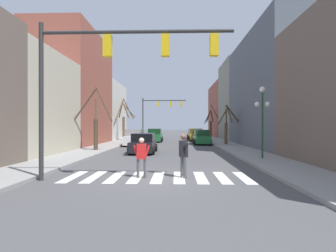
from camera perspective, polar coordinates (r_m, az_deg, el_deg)
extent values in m
plane|color=#4C4C4F|center=(10.99, -2.35, -11.31)|extent=(240.00, 240.00, 0.00)
cube|color=gray|center=(13.01, -31.44, -9.20)|extent=(2.86, 90.00, 0.15)
cube|color=gray|center=(12.25, 28.82, -9.78)|extent=(2.86, 90.00, 0.15)
cube|color=#BCB299|center=(22.08, -29.62, 4.17)|extent=(6.00, 8.26, 7.49)
cube|color=#934C3D|center=(31.12, -20.04, 7.33)|extent=(6.00, 11.47, 12.19)
cube|color=beige|center=(41.04, -14.48, 3.02)|extent=(6.00, 9.91, 8.53)
cube|color=#515B66|center=(28.45, 22.33, 6.94)|extent=(6.00, 15.69, 11.14)
cube|color=gray|center=(40.10, 16.15, 5.16)|extent=(6.00, 8.80, 11.43)
cube|color=#934C3D|center=(50.84, 13.04, 3.24)|extent=(6.00, 13.39, 9.92)
cube|color=white|center=(12.03, -19.92, -10.31)|extent=(0.45, 2.60, 0.01)
cube|color=white|center=(11.73, -15.76, -10.57)|extent=(0.45, 2.60, 0.01)
cube|color=white|center=(11.49, -11.40, -10.79)|extent=(0.45, 2.60, 0.01)
cube|color=white|center=(11.33, -6.88, -10.95)|extent=(0.45, 2.60, 0.01)
cube|color=white|center=(11.23, -2.25, -11.05)|extent=(0.45, 2.60, 0.01)
cube|color=white|center=(11.20, 2.43, -11.07)|extent=(0.45, 2.60, 0.01)
cube|color=white|center=(11.25, 7.11, -11.03)|extent=(0.45, 2.60, 0.01)
cube|color=white|center=(11.37, 11.71, -10.91)|extent=(0.45, 2.60, 0.01)
cube|color=white|center=(11.55, 16.19, -10.74)|extent=(0.45, 2.60, 0.01)
cylinder|color=#2D2D2D|center=(11.57, -25.89, 4.81)|extent=(0.18, 0.18, 6.25)
cylinder|color=#2D2D2D|center=(10.97, -6.91, 19.69)|extent=(7.59, 0.14, 0.14)
cube|color=yellow|center=(11.02, -13.02, 16.59)|extent=(0.32, 0.28, 0.84)
cube|color=yellow|center=(10.69, -0.59, 17.11)|extent=(0.32, 0.28, 0.84)
cube|color=yellow|center=(10.78, 10.00, 16.96)|extent=(0.32, 0.28, 0.84)
cylinder|color=#2D2D2D|center=(42.40, -5.49, 1.63)|extent=(0.18, 0.18, 6.61)
cylinder|color=#2D2D2D|center=(42.29, -0.82, 5.58)|extent=(6.90, 0.14, 0.14)
cube|color=yellow|center=(42.30, -2.23, 4.83)|extent=(0.32, 0.28, 0.84)
cube|color=yellow|center=(42.20, 0.59, 4.84)|extent=(0.32, 0.28, 0.84)
cube|color=yellow|center=(42.20, 2.94, 4.84)|extent=(0.32, 0.28, 0.84)
cylinder|color=#1E4C2D|center=(17.24, 19.85, 0.15)|extent=(0.12, 0.12, 4.08)
sphere|color=white|center=(17.39, 19.85, 7.49)|extent=(0.36, 0.36, 0.36)
sphere|color=white|center=(17.20, 18.84, 4.51)|extent=(0.31, 0.31, 0.31)
sphere|color=white|center=(17.40, 20.86, 4.46)|extent=(0.31, 0.31, 0.31)
cube|color=#236B38|center=(35.02, -2.87, -2.46)|extent=(1.78, 4.51, 0.87)
cube|color=#133A1E|center=(35.00, -2.87, -1.16)|extent=(1.63, 2.35, 0.71)
cylinder|color=black|center=(33.58, -1.52, -3.07)|extent=(0.22, 0.64, 0.64)
cylinder|color=black|center=(33.73, -4.59, -3.05)|extent=(0.22, 0.64, 0.64)
cylinder|color=black|center=(36.37, -1.26, -2.82)|extent=(0.22, 0.64, 0.64)
cylinder|color=black|center=(36.51, -4.11, -2.81)|extent=(0.22, 0.64, 0.64)
cube|color=#A38423|center=(38.09, 6.06, -2.26)|extent=(1.91, 4.11, 0.86)
cube|color=#594813|center=(38.07, 6.06, -1.09)|extent=(1.76, 2.14, 0.70)
cylinder|color=black|center=(39.32, 4.51, -2.61)|extent=(0.22, 0.64, 0.64)
cylinder|color=black|center=(39.46, 7.33, -2.60)|extent=(0.22, 0.64, 0.64)
cylinder|color=black|center=(36.78, 4.70, -2.79)|extent=(0.22, 0.64, 0.64)
cylinder|color=black|center=(36.93, 7.72, -2.78)|extent=(0.22, 0.64, 0.64)
cube|color=black|center=(20.89, -5.40, -4.34)|extent=(1.76, 4.23, 0.76)
cube|color=black|center=(20.84, -5.40, -2.45)|extent=(1.62, 2.20, 0.62)
cylinder|color=black|center=(19.51, -3.25, -5.36)|extent=(0.22, 0.64, 0.64)
cylinder|color=black|center=(19.75, -8.47, -5.29)|extent=(0.22, 0.64, 0.64)
cylinder|color=black|center=(22.12, -2.65, -4.71)|extent=(0.22, 0.64, 0.64)
cylinder|color=black|center=(22.33, -7.27, -4.67)|extent=(0.22, 0.64, 0.64)
cube|color=#236B38|center=(30.57, 7.31, -2.87)|extent=(1.72, 4.32, 0.83)
cube|color=#133A1E|center=(30.54, 7.31, -1.45)|extent=(1.58, 2.24, 0.68)
cylinder|color=black|center=(31.84, 5.50, -3.24)|extent=(0.22, 0.64, 0.64)
cylinder|color=black|center=(32.00, 8.64, -3.22)|extent=(0.22, 0.64, 0.64)
cylinder|color=black|center=(29.18, 5.85, -3.55)|extent=(0.22, 0.64, 0.64)
cylinder|color=black|center=(29.35, 9.26, -3.52)|extent=(0.22, 0.64, 0.64)
cube|color=#236B38|center=(43.42, 5.61, -2.00)|extent=(1.79, 4.47, 0.82)
cube|color=#133A1E|center=(43.40, 5.61, -1.01)|extent=(1.65, 2.33, 0.67)
cylinder|color=black|center=(44.77, 4.32, -2.28)|extent=(0.22, 0.64, 0.64)
cylinder|color=black|center=(44.89, 6.66, -2.27)|extent=(0.22, 0.64, 0.64)
cylinder|color=black|center=(42.00, 4.49, -2.43)|extent=(0.22, 0.64, 0.64)
cylinder|color=black|center=(42.12, 6.98, -2.43)|extent=(0.22, 0.64, 0.64)
cube|color=white|center=(28.57, -7.22, -3.03)|extent=(1.79, 4.59, 0.88)
cube|color=gray|center=(28.54, -7.22, -1.42)|extent=(1.64, 2.39, 0.72)
cylinder|color=black|center=(30.14, -8.51, -3.43)|extent=(0.22, 0.64, 0.64)
cylinder|color=black|center=(29.87, -5.07, -3.46)|extent=(0.22, 0.64, 0.64)
cylinder|color=black|center=(27.35, -9.58, -3.79)|extent=(0.22, 0.64, 0.64)
cylinder|color=black|center=(27.06, -5.79, -3.83)|extent=(0.22, 0.64, 0.64)
cylinder|color=#4C4C51|center=(11.09, -6.53, -9.13)|extent=(0.12, 0.12, 0.79)
cylinder|color=#4C4C51|center=(11.07, -5.04, -9.15)|extent=(0.12, 0.12, 0.79)
cube|color=red|center=(10.99, -5.79, -5.51)|extent=(0.40, 0.24, 0.62)
sphere|color=beige|center=(10.96, -5.79, -3.14)|extent=(0.22, 0.22, 0.22)
cylinder|color=red|center=(11.01, -6.95, -5.71)|extent=(0.27, 0.10, 0.60)
cylinder|color=red|center=(10.98, -4.63, -5.73)|extent=(0.27, 0.10, 0.60)
cylinder|color=#4C4C51|center=(11.22, 3.06, -8.83)|extent=(0.13, 0.13, 0.86)
cylinder|color=#4C4C51|center=(10.94, 3.70, -9.07)|extent=(0.13, 0.13, 0.86)
cube|color=black|center=(10.98, 3.38, -4.96)|extent=(0.38, 0.48, 0.68)
sphere|color=brown|center=(10.95, 3.38, -2.36)|extent=(0.24, 0.24, 0.24)
cylinder|color=black|center=(11.21, 2.88, -5.09)|extent=(0.20, 0.31, 0.66)
cylinder|color=black|center=(10.77, 3.89, -5.31)|extent=(0.20, 0.31, 0.66)
cylinder|color=#473828|center=(22.70, -15.44, -1.73)|extent=(0.35, 0.35, 2.61)
cylinder|color=#473828|center=(22.98, -17.71, 4.35)|extent=(1.97, 0.27, 2.77)
cylinder|color=#473828|center=(22.11, -13.79, 4.77)|extent=(1.69, 1.04, 2.96)
cylinder|color=#473828|center=(22.26, -15.42, 3.33)|extent=(0.45, 1.02, 1.97)
cylinder|color=#473828|center=(44.79, 9.28, -0.68)|extent=(0.34, 0.34, 2.83)
cylinder|color=#473828|center=(44.97, 8.84, 2.14)|extent=(0.77, 0.53, 2.08)
cylinder|color=#473828|center=(44.51, 10.22, 2.85)|extent=(1.48, 1.03, 2.92)
cylinder|color=#473828|center=(45.54, 8.59, 1.92)|extent=(0.95, 1.74, 2.28)
cylinder|color=#473828|center=(45.33, 9.54, 2.10)|extent=(0.70, 1.13, 1.96)
cylinder|color=brown|center=(29.16, 12.51, -1.59)|extent=(0.32, 0.32, 2.33)
cylinder|color=brown|center=(29.66, 11.65, 1.76)|extent=(0.75, 1.30, 1.53)
cylinder|color=brown|center=(29.73, 12.57, 1.81)|extent=(0.40, 1.24, 1.94)
cylinder|color=brown|center=(29.75, 14.03, 2.37)|extent=(1.86, 1.05, 2.19)
cylinder|color=brown|center=(28.99, 13.16, 2.58)|extent=(0.73, 0.65, 2.03)
cylinder|color=brown|center=(36.94, -9.63, -0.53)|extent=(0.37, 0.37, 3.24)
cylinder|color=brown|center=(37.22, -8.58, 3.63)|extent=(1.37, 0.82, 2.82)
cylinder|color=brown|center=(36.91, -9.08, 3.30)|extent=(0.91, 0.22, 2.04)
cylinder|color=brown|center=(36.43, -10.45, 3.66)|extent=(0.95, 1.52, 3.03)
cylinder|color=brown|center=(37.23, -8.38, 3.24)|extent=(1.58, 0.98, 1.94)
cylinder|color=brown|center=(37.64, -10.14, 3.86)|extent=(1.03, 1.25, 2.71)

